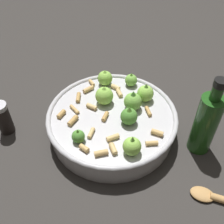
% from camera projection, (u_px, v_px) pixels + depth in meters
% --- Properties ---
extents(ground_plane, '(2.40, 2.40, 0.00)m').
position_uv_depth(ground_plane, '(112.00, 131.00, 0.71)').
color(ground_plane, '#2D2B28').
extents(cooking_pan, '(0.33, 0.33, 0.12)m').
position_uv_depth(cooking_pan, '(113.00, 120.00, 0.69)').
color(cooking_pan, '#B7B7BC').
rests_on(cooking_pan, ground).
extents(pepper_shaker, '(0.04, 0.04, 0.09)m').
position_uv_depth(pepper_shaker, '(3.00, 118.00, 0.68)').
color(pepper_shaker, black).
rests_on(pepper_shaker, ground).
extents(olive_oil_bottle, '(0.05, 0.05, 0.21)m').
position_uv_depth(olive_oil_bottle, '(206.00, 123.00, 0.62)').
color(olive_oil_bottle, '#1E4C19').
rests_on(olive_oil_bottle, ground).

